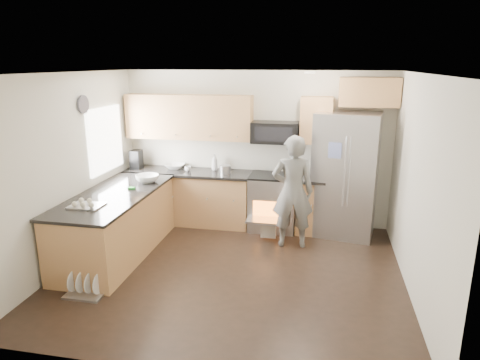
% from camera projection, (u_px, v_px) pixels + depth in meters
% --- Properties ---
extents(ground, '(4.50, 4.50, 0.00)m').
position_uv_depth(ground, '(231.00, 272.00, 5.75)').
color(ground, black).
rests_on(ground, ground).
extents(room_shell, '(4.54, 4.04, 2.62)m').
position_uv_depth(room_shell, '(227.00, 149.00, 5.33)').
color(room_shell, beige).
rests_on(room_shell, ground).
extents(back_cabinet_run, '(4.45, 0.64, 2.50)m').
position_uv_depth(back_cabinet_run, '(219.00, 169.00, 7.26)').
color(back_cabinet_run, '#AB7E44').
rests_on(back_cabinet_run, ground).
extents(peninsula, '(0.96, 2.36, 1.04)m').
position_uv_depth(peninsula, '(117.00, 224.00, 6.19)').
color(peninsula, '#AB7E44').
rests_on(peninsula, ground).
extents(stove_range, '(0.76, 0.97, 1.79)m').
position_uv_depth(stove_range, '(273.00, 190.00, 7.11)').
color(stove_range, '#B7B7BC').
rests_on(stove_range, ground).
extents(refrigerator, '(1.08, 0.91, 1.98)m').
position_uv_depth(refrigerator, '(345.00, 175.00, 6.81)').
color(refrigerator, '#B7B7BC').
rests_on(refrigerator, ground).
extents(person, '(0.68, 0.49, 1.72)m').
position_uv_depth(person, '(293.00, 192.00, 6.37)').
color(person, slate).
rests_on(person, ground).
extents(dish_rack, '(0.46, 0.37, 0.29)m').
position_uv_depth(dish_rack, '(87.00, 288.00, 5.19)').
color(dish_rack, '#B7B7BC').
rests_on(dish_rack, ground).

